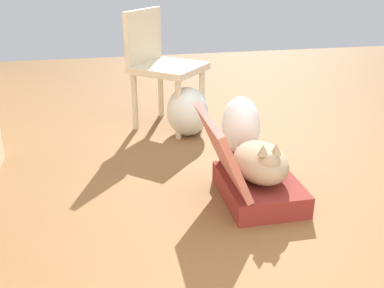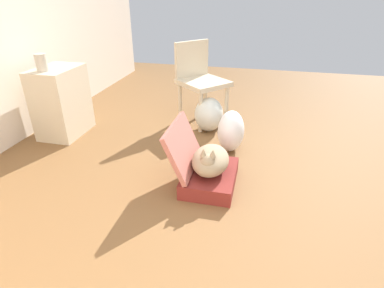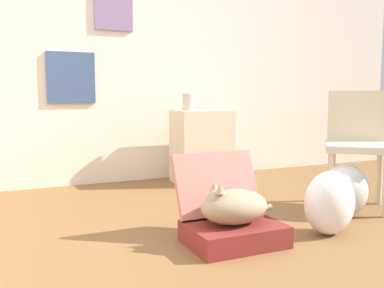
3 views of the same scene
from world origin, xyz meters
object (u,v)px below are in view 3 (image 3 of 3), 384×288
at_px(plastic_bag_white, 330,203).
at_px(cat, 233,206).
at_px(plastic_bag_clear, 345,190).
at_px(vase_tall, 188,102).
at_px(side_table, 202,146).
at_px(suitcase_base, 234,234).
at_px(chair, 357,142).

bearing_deg(plastic_bag_white, cat, 172.46).
xyz_separation_m(plastic_bag_clear, vase_tall, (-0.55, 1.48, 0.59)).
height_order(cat, plastic_bag_white, plastic_bag_white).
relative_size(plastic_bag_white, side_table, 0.56).
distance_m(cat, side_table, 1.77).
xyz_separation_m(cat, plastic_bag_white, (0.62, -0.08, -0.03)).
bearing_deg(suitcase_base, chair, 15.89).
relative_size(suitcase_base, plastic_bag_clear, 1.46).
bearing_deg(chair, plastic_bag_clear, -107.16).
distance_m(suitcase_base, vase_tall, 1.89).
xyz_separation_m(plastic_bag_clear, chair, (0.25, 0.16, 0.31)).
bearing_deg(suitcase_base, cat, 177.75).
bearing_deg(chair, plastic_bag_white, -105.03).
height_order(plastic_bag_white, chair, chair).
xyz_separation_m(vase_tall, chair, (0.80, -1.33, -0.28)).
height_order(cat, side_table, side_table).
bearing_deg(plastic_bag_clear, side_table, 106.11).
height_order(plastic_bag_clear, side_table, side_table).
relative_size(cat, plastic_bag_white, 1.23).
distance_m(plastic_bag_clear, side_table, 1.52).
distance_m(suitcase_base, cat, 0.16).
distance_m(cat, plastic_bag_clear, 1.04).
bearing_deg(chair, suitcase_base, -123.46).
xyz_separation_m(side_table, chair, (0.67, -1.30, 0.15)).
bearing_deg(cat, plastic_bag_white, -7.54).
bearing_deg(suitcase_base, side_table, 70.39).
distance_m(suitcase_base, chair, 1.38).
bearing_deg(cat, side_table, 70.11).
bearing_deg(vase_tall, suitcase_base, -105.22).
bearing_deg(vase_tall, chair, -58.79).
xyz_separation_m(plastic_bag_white, plastic_bag_clear, (0.40, 0.28, -0.01)).
bearing_deg(side_table, plastic_bag_clear, -73.89).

